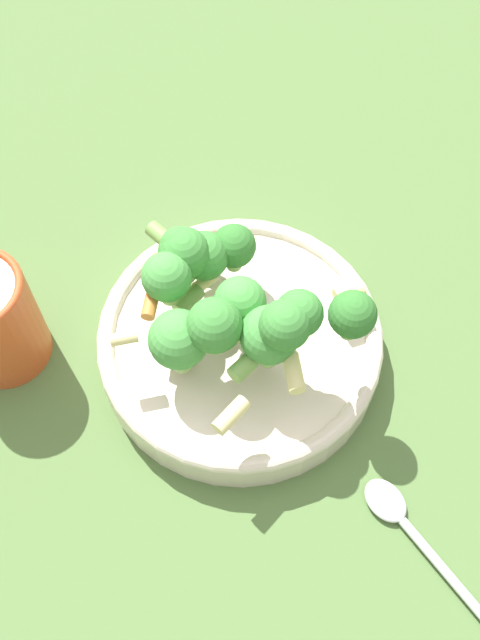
# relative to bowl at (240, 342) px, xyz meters

# --- Properties ---
(ground_plane) EXTENTS (3.00, 3.00, 0.00)m
(ground_plane) POSITION_rel_bowl_xyz_m (0.00, 0.00, -0.02)
(ground_plane) COLOR #4C6B38
(bowl) EXTENTS (0.23, 0.23, 0.04)m
(bowl) POSITION_rel_bowl_xyz_m (0.00, 0.00, 0.00)
(bowl) COLOR beige
(bowl) RESTS_ON ground_plane
(pasta_salad) EXTENTS (0.18, 0.17, 0.09)m
(pasta_salad) POSITION_rel_bowl_xyz_m (0.01, 0.00, 0.07)
(pasta_salad) COLOR #8CB766
(pasta_salad) RESTS_ON bowl
(spoon) EXTENTS (0.15, 0.15, 0.01)m
(spoon) POSITION_rel_bowl_xyz_m (-0.16, 0.13, -0.02)
(spoon) COLOR silver
(spoon) RESTS_ON ground_plane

